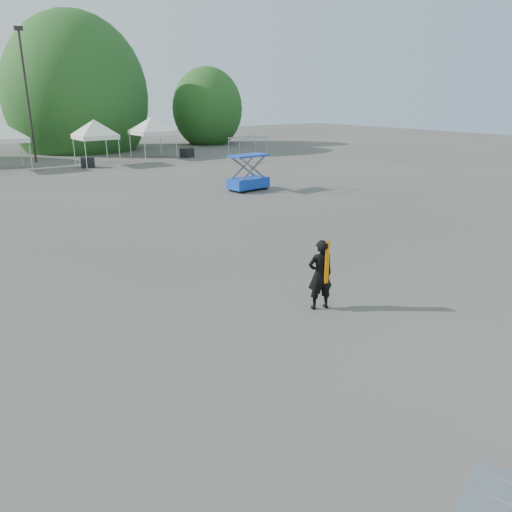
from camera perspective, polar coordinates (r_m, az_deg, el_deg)
ground at (r=13.20m, az=-1.53°, el=-4.69°), size 120.00×120.00×0.00m
light_pole_east at (r=43.11m, az=-24.77°, el=17.02°), size 0.60×0.25×9.80m
tree_mid_e at (r=51.49m, az=-19.81°, el=16.73°), size 5.12×5.12×7.79m
tree_far_e at (r=55.21m, az=-5.57°, el=16.41°), size 3.84×3.84×5.84m
tent_e at (r=39.30m, az=-27.22°, el=13.13°), size 4.20×4.20×3.88m
tent_f at (r=39.62m, az=-18.03°, el=14.22°), size 3.84×3.84×3.88m
tent_g at (r=43.10m, az=-11.83°, el=14.94°), size 4.27×4.27×3.88m
man at (r=12.30m, az=7.36°, el=-2.12°), size 0.75×0.61×1.78m
scissor_lift at (r=27.73m, az=-0.90°, el=10.48°), size 2.32×1.29×2.89m
crate_mid at (r=38.78m, az=-18.70°, el=10.08°), size 1.10×0.94×0.73m
crate_east at (r=43.30m, az=-7.89°, el=11.60°), size 1.14×0.98×0.76m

